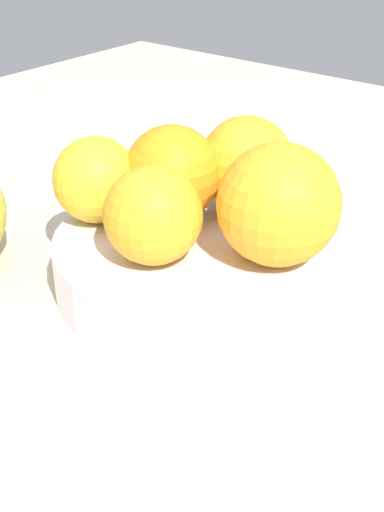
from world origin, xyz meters
The scene contains 7 objects.
ground_plane centered at (0.00, 0.00, -1.00)cm, with size 110.00×110.00×2.00cm, color #BCB29E.
fruit_bowl centered at (0.00, 0.00, 1.80)cm, with size 19.00×19.00×3.80cm.
orange_in_bowl_0 centered at (3.87, 0.19, 6.93)cm, with size 6.25×6.25×6.25cm, color #F9A823.
orange_in_bowl_1 centered at (-0.95, 6.02, 7.66)cm, with size 7.71×7.71×7.71cm, color #F9A823.
orange_in_bowl_2 centered at (-1.49, -2.96, 7.17)cm, with size 6.73×6.73×6.73cm, color orange.
orange_in_bowl_3 centered at (-6.27, 0.20, 7.17)cm, with size 6.74×6.74×6.74cm, color #F9A823.
orange_in_bowl_4 centered at (2.04, -6.87, 6.81)cm, with size 6.02×6.02×6.02cm, color yellow.
Camera 1 is at (31.30, 24.99, 25.48)cm, focal length 47.02 mm.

